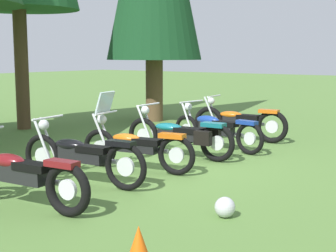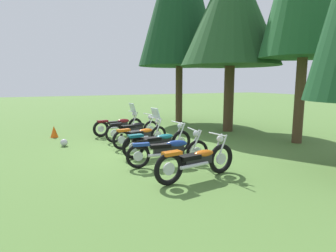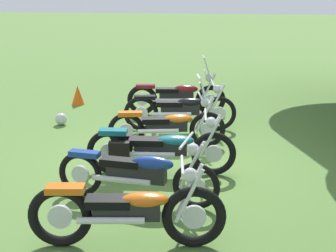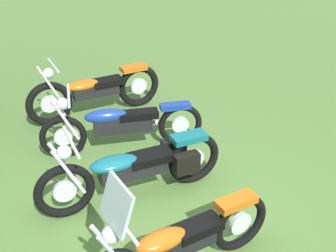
{
  "view_description": "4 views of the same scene",
  "coord_description": "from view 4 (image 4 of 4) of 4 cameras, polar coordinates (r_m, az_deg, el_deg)",
  "views": [
    {
      "loc": [
        -7.04,
        -5.46,
        1.99
      ],
      "look_at": [
        0.31,
        0.01,
        0.66
      ],
      "focal_mm": 52.8,
      "sensor_mm": 36.0,
      "label": 1
    },
    {
      "loc": [
        8.6,
        -3.36,
        2.28
      ],
      "look_at": [
        0.3,
        0.54,
        0.84
      ],
      "focal_mm": 30.21,
      "sensor_mm": 36.0,
      "label": 2
    },
    {
      "loc": [
        8.45,
        1.19,
        3.02
      ],
      "look_at": [
        0.42,
        0.11,
        0.73
      ],
      "focal_mm": 55.67,
      "sensor_mm": 36.0,
      "label": 3
    },
    {
      "loc": [
        -3.73,
        1.16,
        3.54
      ],
      "look_at": [
        0.8,
        -0.47,
        0.87
      ],
      "focal_mm": 48.18,
      "sensor_mm": 36.0,
      "label": 4
    }
  ],
  "objects": [
    {
      "name": "ground_plane",
      "position": [
        5.27,
        -1.96,
        -13.22
      ],
      "size": [
        80.0,
        80.0,
        0.0
      ],
      "primitive_type": "plane",
      "color": "#547A38"
    },
    {
      "name": "motorcycle_2",
      "position": [
        4.49,
        1.12,
        -14.47
      ],
      "size": [
        0.71,
        2.16,
        1.35
      ],
      "rotation": [
        0.0,
        0.0,
        1.76
      ],
      "color": "black",
      "rests_on": "ground_plane"
    },
    {
      "name": "motorcycle_3",
      "position": [
        5.52,
        -4.04,
        -5.18
      ],
      "size": [
        0.74,
        2.39,
        1.01
      ],
      "rotation": [
        0.0,
        0.0,
        1.65
      ],
      "color": "black",
      "rests_on": "ground_plane"
    },
    {
      "name": "motorcycle_4",
      "position": [
        6.48,
        -5.98,
        0.23
      ],
      "size": [
        0.73,
        2.35,
        0.98
      ],
      "rotation": [
        0.0,
        0.0,
        1.44
      ],
      "color": "black",
      "rests_on": "ground_plane"
    },
    {
      "name": "motorcycle_5",
      "position": [
        7.55,
        -9.25,
        4.45
      ],
      "size": [
        0.64,
        2.3,
        1.03
      ],
      "rotation": [
        0.0,
        0.0,
        1.7
      ],
      "color": "black",
      "rests_on": "ground_plane"
    }
  ]
}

